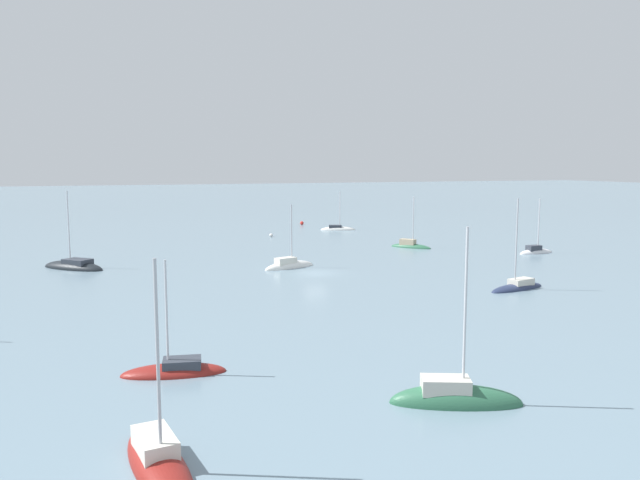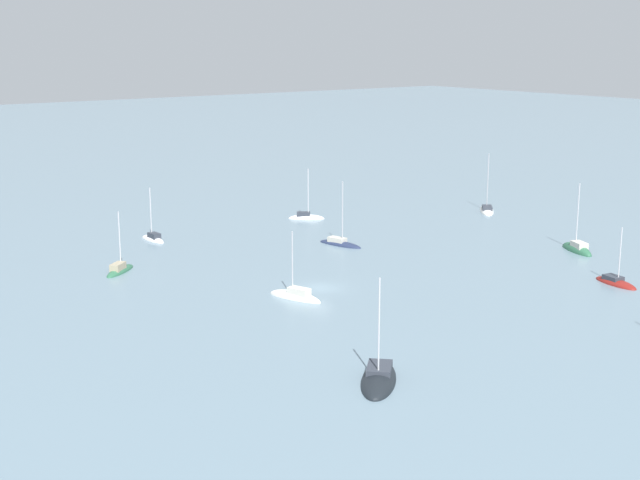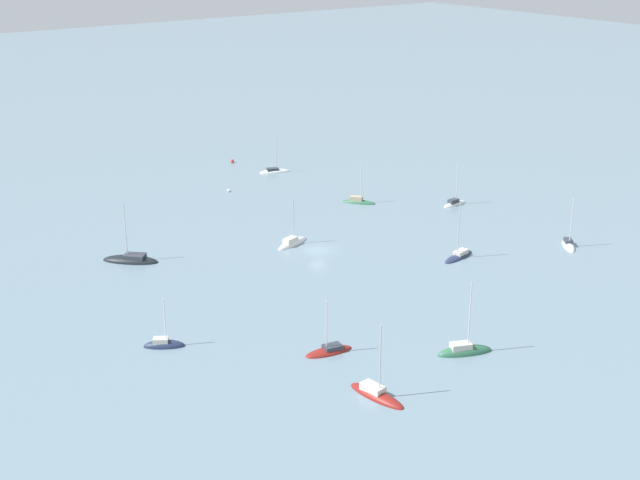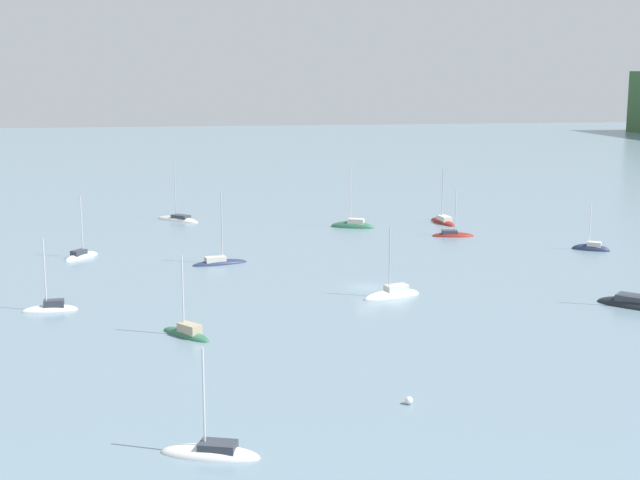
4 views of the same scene
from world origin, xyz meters
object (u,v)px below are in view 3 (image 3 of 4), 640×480
(sailboat_1, at_px, (329,352))
(sailboat_5, at_px, (359,202))
(sailboat_6, at_px, (568,246))
(sailboat_8, at_px, (376,395))
(sailboat_11, at_px, (292,244))
(sailboat_10, at_px, (455,204))
(sailboat_2, at_px, (464,352))
(sailboat_9, at_px, (131,261))
(mooring_buoy_0, at_px, (229,190))
(sailboat_7, at_px, (164,346))
(sailboat_3, at_px, (459,256))
(mooring_buoy_1, at_px, (232,161))
(sailboat_0, at_px, (275,172))

(sailboat_1, bearing_deg, sailboat_5, -121.80)
(sailboat_6, relative_size, sailboat_8, 0.92)
(sailboat_1, distance_m, sailboat_11, 37.18)
(sailboat_6, height_order, sailboat_10, sailboat_6)
(sailboat_2, height_order, sailboat_10, sailboat_2)
(sailboat_8, xyz_separation_m, sailboat_9, (52.31, 4.55, -0.05))
(sailboat_1, height_order, mooring_buoy_0, sailboat_1)
(sailboat_5, bearing_deg, sailboat_6, -19.73)
(sailboat_6, height_order, sailboat_7, sailboat_6)
(sailboat_3, xyz_separation_m, sailboat_10, (19.31, -17.75, 0.01))
(mooring_buoy_1, bearing_deg, sailboat_7, 143.93)
(sailboat_6, relative_size, sailboat_9, 0.87)
(sailboat_0, distance_m, sailboat_11, 42.13)
(sailboat_7, bearing_deg, sailboat_9, 105.53)
(sailboat_3, bearing_deg, mooring_buoy_0, -91.30)
(sailboat_9, xyz_separation_m, sailboat_11, (-8.07, -23.65, 0.03))
(sailboat_3, xyz_separation_m, sailboat_11, (19.39, 17.25, -0.01))
(sailboat_6, bearing_deg, sailboat_10, -142.98)
(sailboat_6, height_order, mooring_buoy_1, sailboat_6)
(sailboat_0, height_order, sailboat_9, sailboat_9)
(sailboat_9, relative_size, sailboat_10, 1.24)
(sailboat_11, distance_m, mooring_buoy_1, 51.13)
(sailboat_0, distance_m, mooring_buoy_0, 15.74)
(sailboat_6, xyz_separation_m, mooring_buoy_1, (74.05, 17.03, 0.24))
(sailboat_8, xyz_separation_m, sailboat_11, (44.24, -19.10, -0.01))
(sailboat_1, xyz_separation_m, sailboat_11, (33.01, -17.12, 0.03))
(sailboat_5, relative_size, mooring_buoy_0, 13.87)
(sailboat_11, xyz_separation_m, mooring_buoy_0, (30.34, -6.25, 0.17))
(sailboat_0, height_order, sailboat_6, sailboat_6)
(sailboat_1, height_order, sailboat_9, sailboat_9)
(sailboat_10, height_order, sailboat_11, sailboat_11)
(sailboat_7, bearing_deg, mooring_buoy_0, 85.18)
(sailboat_6, distance_m, sailboat_8, 56.61)
(sailboat_2, distance_m, sailboat_7, 35.80)
(sailboat_6, relative_size, sailboat_11, 1.04)
(sailboat_7, bearing_deg, sailboat_0, 79.59)
(sailboat_0, height_order, sailboat_10, sailboat_10)
(sailboat_1, bearing_deg, sailboat_11, -107.67)
(sailboat_2, xyz_separation_m, sailboat_11, (42.52, -4.28, 0.00))
(sailboat_11, height_order, mooring_buoy_0, sailboat_11)
(sailboat_8, height_order, sailboat_11, sailboat_8)
(sailboat_3, relative_size, mooring_buoy_1, 13.10)
(sailboat_11, xyz_separation_m, mooring_buoy_1, (48.06, -17.45, 0.24))
(sailboat_0, distance_m, sailboat_6, 64.24)
(sailboat_5, distance_m, sailboat_9, 45.44)
(sailboat_6, height_order, sailboat_8, sailboat_8)
(sailboat_2, height_order, sailboat_8, sailboat_2)
(mooring_buoy_0, bearing_deg, mooring_buoy_1, -32.32)
(sailboat_0, xyz_separation_m, sailboat_1, (-69.74, 37.75, 0.00))
(sailboat_2, bearing_deg, sailboat_0, 95.08)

